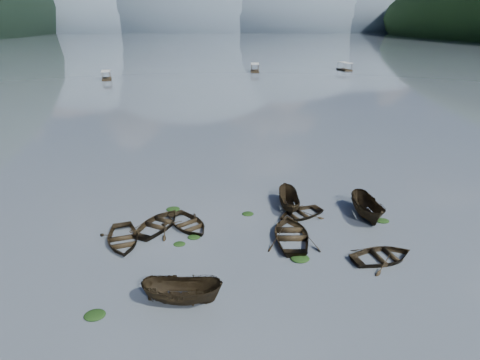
{
  "coord_description": "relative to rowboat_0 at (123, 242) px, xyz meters",
  "views": [
    {
      "loc": [
        -1.69,
        -16.22,
        13.8
      ],
      "look_at": [
        0.0,
        12.0,
        2.0
      ],
      "focal_mm": 28.0,
      "sensor_mm": 36.0,
      "label": 1
    }
  ],
  "objects": [
    {
      "name": "ground_plane",
      "position": [
        8.39,
        -6.23,
        0.0
      ],
      "size": [
        2400.0,
        2400.0,
        0.0
      ],
      "primitive_type": "plane",
      "color": "#4A535D"
    },
    {
      "name": "haze_mtn_a",
      "position": [
        -251.61,
        893.77,
        0.0
      ],
      "size": [
        520.0,
        520.0,
        280.0
      ],
      "primitive_type": "ellipsoid",
      "color": "#475666",
      "rests_on": "ground"
    },
    {
      "name": "haze_mtn_b",
      "position": [
        -51.61,
        893.77,
        0.0
      ],
      "size": [
        520.0,
        520.0,
        340.0
      ],
      "primitive_type": "ellipsoid",
      "color": "#475666",
      "rests_on": "ground"
    },
    {
      "name": "haze_mtn_c",
      "position": [
        148.39,
        893.77,
        0.0
      ],
      "size": [
        520.0,
        520.0,
        260.0
      ],
      "primitive_type": "ellipsoid",
      "color": "#475666",
      "rests_on": "ground"
    },
    {
      "name": "haze_mtn_d",
      "position": [
        328.39,
        893.77,
        0.0
      ],
      "size": [
        520.0,
        520.0,
        220.0
      ],
      "primitive_type": "ellipsoid",
      "color": "#475666",
      "rests_on": "ground"
    },
    {
      "name": "rowboat_0",
      "position": [
        0.0,
        0.0,
        0.0
      ],
      "size": [
        4.17,
        5.07,
        0.91
      ],
      "primitive_type": "imported",
      "rotation": [
        0.0,
        0.0,
        0.26
      ],
      "color": "black",
      "rests_on": "ground"
    },
    {
      "name": "rowboat_1",
      "position": [
        2.19,
        1.95,
        0.0
      ],
      "size": [
        4.92,
        5.43,
        0.92
      ],
      "primitive_type": "imported",
      "rotation": [
        0.0,
        0.0,
        2.65
      ],
      "color": "black",
      "rests_on": "ground"
    },
    {
      "name": "rowboat_2",
      "position": [
        4.6,
        -6.27,
        0.0
      ],
      "size": [
        4.57,
        2.25,
        1.69
      ],
      "primitive_type": "imported",
      "rotation": [
        0.0,
        0.0,
        1.43
      ],
      "color": "black",
      "rests_on": "ground"
    },
    {
      "name": "rowboat_3",
      "position": [
        11.62,
        -0.22,
        0.0
      ],
      "size": [
        3.91,
        5.26,
        1.05
      ],
      "primitive_type": "imported",
      "rotation": [
        0.0,
        0.0,
        3.08
      ],
      "color": "black",
      "rests_on": "ground"
    },
    {
      "name": "rowboat_4",
      "position": [
        16.92,
        -3.07,
        0.0
      ],
      "size": [
        4.7,
        3.8,
        0.86
      ],
      "primitive_type": "imported",
      "rotation": [
        0.0,
        0.0,
        1.79
      ],
      "color": "black",
      "rests_on": "ground"
    },
    {
      "name": "rowboat_5",
      "position": [
        18.02,
        2.59,
        0.0
      ],
      "size": [
        1.77,
        4.67,
        1.8
      ],
      "primitive_type": "imported",
      "rotation": [
        0.0,
        0.0,
        -0.0
      ],
      "color": "black",
      "rests_on": "ground"
    },
    {
      "name": "rowboat_6",
      "position": [
        4.32,
        1.86,
        0.0
      ],
      "size": [
        4.88,
        5.21,
        0.88
      ],
      "primitive_type": "imported",
      "rotation": [
        0.0,
        0.0,
        0.59
      ],
      "color": "black",
      "rests_on": "ground"
    },
    {
      "name": "rowboat_7",
      "position": [
        12.9,
        3.03,
        0.0
      ],
      "size": [
        4.69,
        4.17,
        0.8
      ],
      "primitive_type": "imported",
      "rotation": [
        0.0,
        0.0,
        5.16
      ],
      "color": "black",
      "rests_on": "ground"
    },
    {
      "name": "rowboat_8",
      "position": [
        12.24,
        4.46,
        0.0
      ],
      "size": [
        1.67,
        4.15,
        1.58
      ],
      "primitive_type": "imported",
      "rotation": [
        0.0,
        0.0,
        3.11
      ],
      "color": "black",
      "rests_on": "ground"
    },
    {
      "name": "weed_clump_0",
      "position": [
        0.18,
        -7.07,
        0.0
      ],
      "size": [
        1.1,
        0.9,
        0.24
      ],
      "primitive_type": "ellipsoid",
      "color": "black",
      "rests_on": "ground"
    },
    {
      "name": "weed_clump_1",
      "position": [
        4.83,
        0.29,
        0.0
      ],
      "size": [
        0.89,
        0.71,
        0.2
      ],
      "primitive_type": "ellipsoid",
      "color": "black",
      "rests_on": "ground"
    },
    {
      "name": "weed_clump_2",
      "position": [
        11.7,
        -2.76,
        0.0
      ],
      "size": [
        1.22,
        0.98,
        0.26
      ],
      "primitive_type": "ellipsoid",
      "color": "black",
      "rests_on": "ground"
    },
    {
      "name": "weed_clump_3",
      "position": [
        8.88,
        3.53,
        0.0
      ],
      "size": [
        0.91,
        0.77,
        0.2
      ],
      "primitive_type": "ellipsoid",
      "color": "black",
      "rests_on": "ground"
    },
    {
      "name": "weed_clump_4",
      "position": [
        18.96,
        1.79,
        0.0
      ],
      "size": [
        1.04,
        0.83,
        0.22
      ],
      "primitive_type": "ellipsoid",
      "color": "black",
      "rests_on": "ground"
    },
    {
      "name": "weed_clump_5",
      "position": [
        2.93,
        4.66,
        0.0
      ],
      "size": [
        1.1,
        0.89,
        0.23
      ],
      "primitive_type": "ellipsoid",
      "color": "black",
      "rests_on": "ground"
    },
    {
      "name": "weed_clump_6",
      "position": [
        3.89,
        -0.53,
        0.0
      ],
      "size": [
        0.82,
        0.68,
        0.17
      ],
      "primitive_type": "ellipsoid",
      "color": "black",
      "rests_on": "ground"
    },
    {
      "name": "weed_clump_7",
      "position": [
        18.61,
        5.79,
        0.0
      ],
      "size": [
        1.25,
        1.0,
        0.27
      ],
      "primitive_type": "ellipsoid",
      "color": "black",
      "rests_on": "ground"
    },
    {
      "name": "pontoon_left",
      "position": [
        -22.97,
        82.95,
        0.0
      ],
      "size": [
        3.65,
        6.15,
        2.21
      ],
      "primitive_type": null,
      "rotation": [
        0.0,
        0.0,
        0.23
      ],
      "color": "black",
      "rests_on": "ground"
    },
    {
      "name": "pontoon_centre",
      "position": [
        18.64,
        98.65,
        0.0
      ],
      "size": [
        3.0,
        6.34,
        2.37
      ],
      "primitive_type": null,
      "rotation": [
        0.0,
        0.0,
        -0.07
      ],
      "color": "black",
      "rests_on": "ground"
    },
    {
      "name": "pontoon_right",
      "position": [
        47.95,
        100.65,
        0.0
      ],
      "size": [
        3.57,
        6.51,
        2.37
      ],
      "primitive_type": null,
      "rotation": [
        0.0,
        0.0,
        0.17
      ],
      "color": "black",
      "rests_on": "ground"
    }
  ]
}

